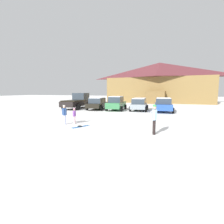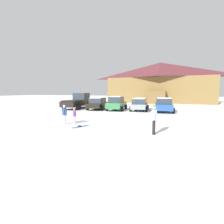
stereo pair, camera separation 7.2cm
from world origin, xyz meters
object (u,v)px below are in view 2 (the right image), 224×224
Objects in this scene: parked_grey_wagon at (140,104)px; skier_adult_in_blue_parka at (154,118)px; parked_black_sedan at (98,103)px; parked_green_coupe at (117,103)px; parked_blue_hatchback at (164,105)px; pair_of_skis at (80,127)px; skier_teen_in_navy_coat at (64,114)px; pickup_truck at (79,101)px; ski_lodge at (160,82)px; skier_child_in_purple_jacket at (74,115)px.

skier_adult_in_blue_parka reaches higher than parked_grey_wagon.
parked_green_coupe is at bearing -1.28° from parked_black_sedan.
parked_blue_hatchback reaches higher than pair_of_skis.
parked_black_sedan is 3.41× the size of skier_teen_in_navy_coat.
pair_of_skis is (1.10, -10.82, -0.86)m from parked_green_coupe.
pickup_truck reaches higher than skier_teen_in_navy_coat.
ski_lodge is 4.59× the size of parked_black_sedan.
parked_grey_wagon is 10.83m from skier_child_in_purple_jacket.
skier_child_in_purple_jacket is at bearing -119.14° from parked_blue_hatchback.
pickup_truck reaches higher than parked_grey_wagon.
parked_green_coupe is at bearing 118.28° from skier_adult_in_blue_parka.
skier_child_in_purple_jacket is (-3.46, -27.95, -3.62)m from ski_lodge.
parked_blue_hatchback is 11.94m from pair_of_skis.
ski_lodge reaches higher than pickup_truck.
parked_green_coupe is at bearing -3.63° from pickup_truck.
parked_black_sedan is at bearing 127.55° from skier_adult_in_blue_parka.
skier_teen_in_navy_coat reaches higher than skier_child_in_purple_jacket.
skier_adult_in_blue_parka is at bearing -52.45° from parked_black_sedan.
skier_teen_in_navy_coat is at bearing -106.70° from parked_grey_wagon.
parked_blue_hatchback reaches higher than skier_child_in_purple_jacket.
skier_teen_in_navy_coat is at bearing -120.30° from parked_blue_hatchback.
skier_child_in_purple_jacket is 1.45m from pair_of_skis.
parked_black_sedan is 10.72m from skier_teen_in_navy_coat.
pickup_truck is at bearing 116.40° from skier_teen_in_navy_coat.
parked_blue_hatchback is at bearing 67.04° from pair_of_skis.
skier_teen_in_navy_coat is at bearing -63.60° from pickup_truck.
parked_black_sedan is 3.48× the size of pair_of_skis.
parked_blue_hatchback is at bearing -83.04° from ski_lodge.
parked_green_coupe is (2.63, -0.06, 0.08)m from parked_black_sedan.
skier_teen_in_navy_coat is (2.19, -10.49, -0.00)m from parked_black_sedan.
parked_green_coupe reaches higher than skier_adult_in_blue_parka.
skier_teen_in_navy_coat reaches higher than pair_of_skis.
parked_blue_hatchback is (5.75, 0.15, -0.04)m from parked_green_coupe.
parked_blue_hatchback is at bearing 60.86° from skier_child_in_purple_jacket.
parked_green_coupe is 3.19× the size of skier_teen_in_navy_coat.
parked_grey_wagon is 8.65m from pickup_truck.
parked_grey_wagon is 2.65× the size of skier_adult_in_blue_parka.
parked_black_sedan is 2.63m from parked_green_coupe.
ski_lodge reaches higher than parked_blue_hatchback.
parked_black_sedan is at bearing -5.57° from pickup_truck.
pickup_truck is at bearing 121.67° from pair_of_skis.
parked_green_coupe reaches higher than skier_child_in_purple_jacket.
pair_of_skis is at bearing -58.33° from pickup_truck.
pair_of_skis is (-4.92, 0.37, -0.92)m from skier_adult_in_blue_parka.
skier_teen_in_navy_coat is at bearing -139.43° from skier_child_in_purple_jacket.
parked_grey_wagon is 3.20× the size of pair_of_skis.
skier_teen_in_navy_coat is (-0.44, -10.43, -0.09)m from parked_green_coupe.
pair_of_skis is (6.90, -11.19, -0.97)m from pickup_truck.
pickup_truck reaches higher than skier_child_in_purple_jacket.
ski_lodge is 28.39m from skier_child_in_purple_jacket.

